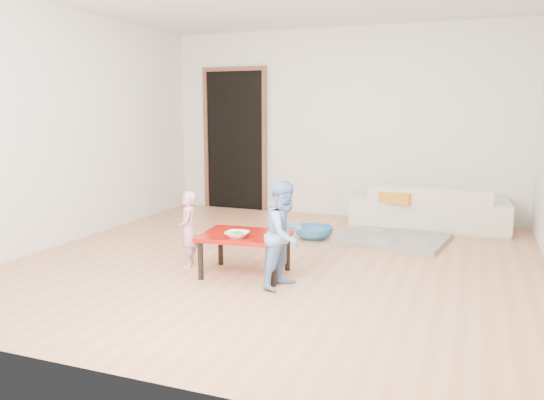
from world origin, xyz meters
The scene contains 13 objects.
floor centered at (0.00, 0.00, 0.00)m, with size 5.00×5.00×0.01m, color tan.
back_wall centered at (0.00, 2.50, 1.30)m, with size 5.00×0.02×2.60m, color white.
left_wall centered at (-2.50, 0.00, 1.30)m, with size 0.02×5.00×2.60m, color white.
doorway centered at (-1.60, 2.48, 1.02)m, with size 1.02×0.08×2.11m, color brown, non-canonical shape.
sofa centered at (1.27, 2.05, 0.28)m, with size 1.91×0.75×0.56m, color beige.
cushion centered at (0.88, 1.83, 0.43)m, with size 0.49×0.44×0.13m, color orange.
red_table centered at (-0.14, -0.53, 0.19)m, with size 0.77×0.58×0.39m, color #970F08, non-canonical shape.
bowl centered at (-0.14, -0.69, 0.41)m, with size 0.21×0.21×0.05m, color white.
broccoli centered at (-0.14, -0.69, 0.41)m, with size 0.12×0.12×0.06m, color #2D5919, non-canonical shape.
child_pink centered at (-0.75, -0.48, 0.37)m, with size 0.27×0.17×0.73m, color #DD6494.
child_blue centered at (0.31, -0.71, 0.46)m, with size 0.44×0.34×0.91m, color #5A8AD2.
basin centered at (0.06, 1.02, 0.07)m, with size 0.45×0.45×0.14m, color #29679C.
blanket centered at (0.95, 1.22, 0.03)m, with size 1.15×0.96×0.06m, color gray, non-canonical shape.
Camera 1 is at (1.74, -4.81, 1.50)m, focal length 35.00 mm.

